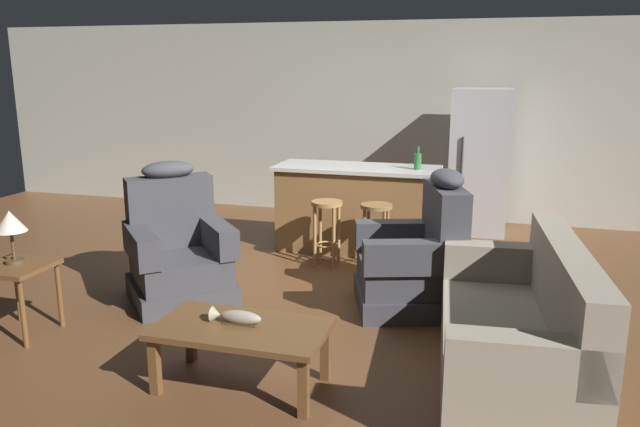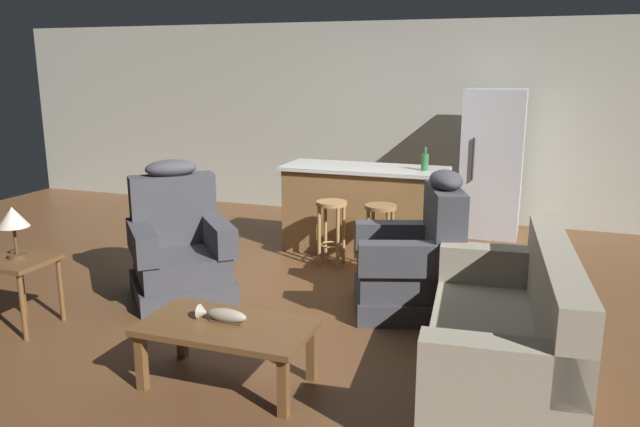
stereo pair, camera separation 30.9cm
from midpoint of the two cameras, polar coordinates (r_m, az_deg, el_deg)
name	(u,v)px [view 1 (the left image)]	position (r m, az deg, el deg)	size (l,w,h in m)	color
ground_plane	(324,290)	(5.83, -1.20, -6.98)	(12.00, 12.00, 0.00)	brown
back_wall	(386,121)	(8.53, 5.06, 8.45)	(12.00, 0.05, 2.60)	#B2B2A3
coffee_table	(241,334)	(4.09, -9.41, -10.85)	(1.10, 0.60, 0.42)	brown
fish_figurine	(236,317)	(4.09, -9.89, -9.34)	(0.34, 0.10, 0.10)	#4C3823
couch	(519,335)	(4.23, 15.77, -10.65)	(1.00, 1.97, 0.94)	#9E937F
recliner_near_lamp	(178,251)	(5.72, -14.41, -3.35)	(1.19, 1.19, 1.20)	#3D3D42
recliner_near_island	(418,260)	(5.33, 7.27, -4.26)	(1.06, 1.06, 1.20)	#3D3D42
end_table	(17,277)	(5.36, -27.45, -5.18)	(0.48, 0.48, 0.56)	brown
table_lamp	(10,224)	(5.30, -27.99, -0.85)	(0.24, 0.24, 0.41)	#4C3823
kitchen_island	(356,208)	(6.94, 2.08, 0.47)	(1.80, 0.70, 0.95)	olive
bar_stool_left	(327,221)	(6.39, -0.75, -0.70)	(0.32, 0.32, 0.68)	#A87A47
bar_stool_right	(376,224)	(6.27, 3.75, -1.02)	(0.32, 0.32, 0.68)	olive
refrigerator	(480,162)	(7.86, 13.30, 4.63)	(0.70, 0.69, 1.76)	#B7B7BC
bottle_tall_green	(418,161)	(6.69, 7.62, 4.80)	(0.08, 0.08, 0.24)	#2D6B38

